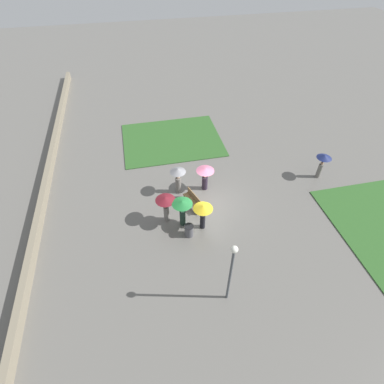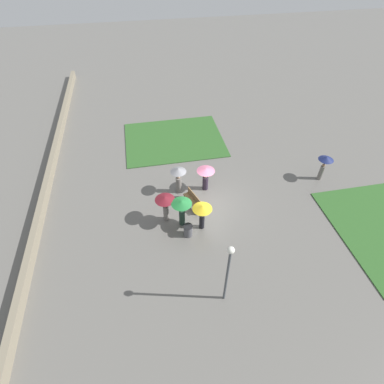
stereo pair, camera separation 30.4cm
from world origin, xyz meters
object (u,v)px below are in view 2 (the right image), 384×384
(lamp_post, at_px, (228,268))
(crowd_person_green, at_px, (182,207))
(lone_walker_far_path, at_px, (325,163))
(crowd_person_yellow, at_px, (202,211))
(crowd_person_grey, at_px, (178,176))
(crowd_person_maroon, at_px, (165,203))
(park_bench, at_px, (194,200))
(trash_bin, at_px, (188,230))
(crowd_person_pink, at_px, (206,174))

(lamp_post, height_order, crowd_person_green, lamp_post)
(lamp_post, xyz_separation_m, lone_walker_far_path, (-7.40, 9.00, -1.26))
(crowd_person_green, bearing_deg, lamp_post, 49.43)
(lamp_post, distance_m, lone_walker_far_path, 11.72)
(lone_walker_far_path, bearing_deg, crowd_person_yellow, 21.18)
(crowd_person_yellow, height_order, lone_walker_far_path, lone_walker_far_path)
(crowd_person_grey, bearing_deg, crowd_person_maroon, 54.96)
(park_bench, bearing_deg, crowd_person_green, -54.38)
(crowd_person_yellow, bearing_deg, trash_bin, 131.81)
(crowd_person_green, xyz_separation_m, crowd_person_pink, (-2.79, 2.05, -0.15))
(park_bench, distance_m, trash_bin, 2.41)
(crowd_person_maroon, bearing_deg, trash_bin, -101.52)
(crowd_person_grey, height_order, crowd_person_pink, crowd_person_grey)
(crowd_person_green, bearing_deg, crowd_person_maroon, -84.77)
(crowd_person_yellow, xyz_separation_m, lone_walker_far_path, (-2.79, 9.11, -0.01))
(crowd_person_yellow, height_order, crowd_person_pink, crowd_person_yellow)
(park_bench, distance_m, lone_walker_far_path, 9.34)
(trash_bin, height_order, crowd_person_yellow, crowd_person_yellow)
(crowd_person_yellow, height_order, crowd_person_maroon, crowd_person_maroon)
(trash_bin, bearing_deg, crowd_person_yellow, 114.88)
(lamp_post, relative_size, crowd_person_grey, 2.06)
(crowd_person_grey, distance_m, lone_walker_far_path, 9.97)
(crowd_person_yellow, bearing_deg, crowd_person_grey, 31.06)
(crowd_person_green, height_order, lone_walker_far_path, crowd_person_green)
(trash_bin, xyz_separation_m, crowd_person_grey, (-3.76, 0.06, 0.98))
(lamp_post, distance_m, crowd_person_green, 5.40)
(crowd_person_grey, relative_size, crowd_person_pink, 1.13)
(trash_bin, bearing_deg, crowd_person_maroon, -143.18)
(lone_walker_far_path, bearing_deg, crowd_person_maroon, 13.17)
(crowd_person_grey, xyz_separation_m, crowd_person_maroon, (2.31, -1.15, 0.05))
(lamp_post, xyz_separation_m, crowd_person_grey, (-7.95, -0.96, -1.30))
(lamp_post, relative_size, lone_walker_far_path, 2.16)
(trash_bin, xyz_separation_m, crowd_person_maroon, (-1.45, -1.09, 1.03))
(crowd_person_grey, bearing_deg, crowd_person_pink, 169.93)
(trash_bin, height_order, lone_walker_far_path, lone_walker_far_path)
(park_bench, distance_m, crowd_person_pink, 1.97)
(crowd_person_yellow, relative_size, crowd_person_maroon, 0.97)
(crowd_person_grey, distance_m, crowd_person_pink, 1.80)
(park_bench, relative_size, lamp_post, 0.44)
(crowd_person_yellow, xyz_separation_m, crowd_person_maroon, (-1.03, -1.99, 0.00))
(crowd_person_maroon, xyz_separation_m, lone_walker_far_path, (-1.76, 11.10, -0.01))
(crowd_person_pink, bearing_deg, crowd_person_green, 60.31)
(lamp_post, bearing_deg, crowd_person_green, -166.63)
(lamp_post, distance_m, crowd_person_pink, 8.07)
(lamp_post, distance_m, crowd_person_yellow, 4.78)
(lamp_post, relative_size, crowd_person_green, 2.13)
(crowd_person_maroon, distance_m, crowd_person_pink, 3.72)
(crowd_person_maroon, relative_size, lone_walker_far_path, 1.00)
(crowd_person_green, distance_m, crowd_person_grey, 2.85)
(trash_bin, bearing_deg, park_bench, 161.31)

